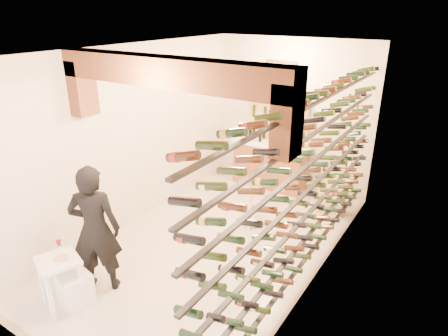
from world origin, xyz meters
name	(u,v)px	position (x,y,z in m)	size (l,w,h in m)	color
ground	(214,244)	(0.00, 0.00, 0.00)	(6.00, 6.00, 0.00)	beige
room_shell	(203,119)	(0.00, -0.26, 2.25)	(3.52, 6.02, 3.21)	beige
wine_rack	(306,181)	(1.53, 0.00, 1.55)	(0.32, 5.70, 2.56)	black
back_counter	(270,163)	(-0.30, 2.65, 0.53)	(1.70, 0.62, 1.29)	brown
back_shelving	(276,133)	(-0.30, 2.89, 1.17)	(1.40, 0.31, 2.73)	tan
tasting_table	(59,268)	(-0.88, -2.31, 0.60)	(0.64, 0.64, 0.88)	white
white_stool	(76,290)	(-0.74, -2.22, 0.24)	(0.38, 0.38, 0.47)	white
person	(95,229)	(-0.75, -1.77, 0.94)	(0.69, 0.45, 1.88)	black
chrome_barstool	(250,204)	(0.20, 0.85, 0.45)	(0.40, 0.40, 0.78)	silver
crate_lower	(330,205)	(1.27, 2.17, 0.15)	(0.50, 0.35, 0.30)	tan
crate_upper	(332,192)	(1.27, 2.17, 0.43)	(0.43, 0.30, 0.25)	tan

